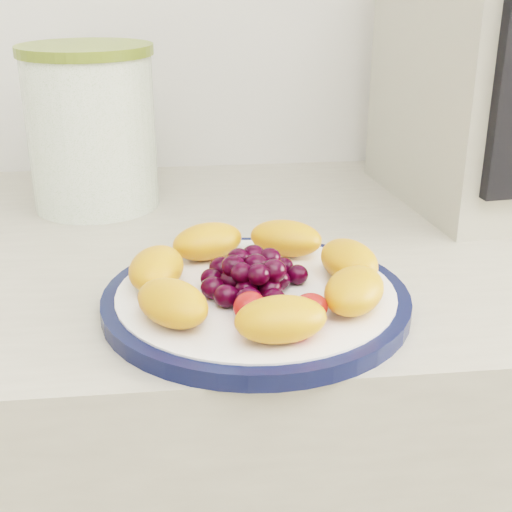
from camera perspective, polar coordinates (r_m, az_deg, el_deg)
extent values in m
cylinder|color=#0C1335|center=(0.63, 0.00, -3.57)|extent=(0.27, 0.27, 0.01)
cylinder|color=white|center=(0.63, 0.00, -3.49)|extent=(0.25, 0.25, 0.02)
cylinder|color=#376A1A|center=(0.90, -12.98, 9.58)|extent=(0.19, 0.19, 0.18)
cylinder|color=olive|center=(0.88, -13.55, 15.75)|extent=(0.20, 0.20, 0.01)
cube|color=#A8A493|center=(0.93, 18.53, 14.87)|extent=(0.23, 0.30, 0.35)
ellipsoid|color=orange|center=(0.65, 7.45, -0.38)|extent=(0.06, 0.08, 0.03)
ellipsoid|color=orange|center=(0.70, 2.41, 1.44)|extent=(0.08, 0.07, 0.03)
ellipsoid|color=orange|center=(0.69, -3.89, 1.18)|extent=(0.08, 0.07, 0.03)
ellipsoid|color=orange|center=(0.63, -7.97, -0.99)|extent=(0.06, 0.08, 0.03)
ellipsoid|color=orange|center=(0.57, -6.70, -3.74)|extent=(0.08, 0.09, 0.03)
ellipsoid|color=orange|center=(0.54, 2.00, -5.08)|extent=(0.08, 0.05, 0.03)
ellipsoid|color=orange|center=(0.59, 7.86, -2.75)|extent=(0.08, 0.09, 0.03)
ellipsoid|color=black|center=(0.62, 0.00, -2.00)|extent=(0.02, 0.02, 0.02)
ellipsoid|color=black|center=(0.62, 1.87, -1.93)|extent=(0.02, 0.02, 0.02)
ellipsoid|color=black|center=(0.64, 0.73, -1.31)|extent=(0.02, 0.02, 0.02)
ellipsoid|color=black|center=(0.64, -1.10, -1.32)|extent=(0.02, 0.02, 0.02)
ellipsoid|color=black|center=(0.62, -1.88, -2.00)|extent=(0.02, 0.02, 0.02)
ellipsoid|color=black|center=(0.60, -0.77, -2.73)|extent=(0.02, 0.02, 0.02)
ellipsoid|color=black|center=(0.61, 1.15, -2.65)|extent=(0.02, 0.02, 0.02)
ellipsoid|color=black|center=(0.64, 3.34, -1.49)|extent=(0.02, 0.02, 0.02)
ellipsoid|color=black|center=(0.65, 2.18, -0.89)|extent=(0.02, 0.02, 0.02)
ellipsoid|color=black|center=(0.66, 0.51, -0.48)|extent=(0.02, 0.02, 0.02)
ellipsoid|color=black|center=(0.66, -1.28, -0.59)|extent=(0.02, 0.02, 0.02)
ellipsoid|color=black|center=(0.64, -2.77, -0.99)|extent=(0.02, 0.02, 0.02)
ellipsoid|color=black|center=(0.63, -3.59, -1.82)|extent=(0.02, 0.02, 0.02)
ellipsoid|color=black|center=(0.61, -3.49, -2.55)|extent=(0.02, 0.02, 0.02)
ellipsoid|color=black|center=(0.59, -2.39, -3.22)|extent=(0.02, 0.02, 0.02)
ellipsoid|color=black|center=(0.59, -0.57, -3.52)|extent=(0.02, 0.02, 0.02)
ellipsoid|color=black|center=(0.59, 1.43, -3.51)|extent=(0.02, 0.02, 0.02)
ellipsoid|color=black|center=(0.62, 0.00, -0.75)|extent=(0.02, 0.02, 0.02)
ellipsoid|color=black|center=(0.63, 1.10, -0.21)|extent=(0.02, 0.02, 0.02)
ellipsoid|color=black|center=(0.63, -0.20, -0.04)|extent=(0.02, 0.02, 0.02)
ellipsoid|color=black|center=(0.63, -1.39, -0.30)|extent=(0.02, 0.02, 0.02)
ellipsoid|color=black|center=(0.61, -1.80, -0.83)|extent=(0.02, 0.02, 0.02)
ellipsoid|color=black|center=(0.60, -1.15, -1.35)|extent=(0.02, 0.02, 0.02)
ellipsoid|color=black|center=(0.60, 0.21, -1.49)|extent=(0.02, 0.02, 0.02)
ellipsoid|color=black|center=(0.60, 1.44, -1.19)|extent=(0.02, 0.02, 0.02)
ellipsoid|color=red|center=(0.56, 1.73, -4.58)|extent=(0.03, 0.03, 0.02)
ellipsoid|color=red|center=(0.57, 4.33, -4.14)|extent=(0.03, 0.03, 0.02)
ellipsoid|color=red|center=(0.54, 3.38, -5.60)|extent=(0.04, 0.04, 0.02)
ellipsoid|color=red|center=(0.57, -0.54, -4.02)|extent=(0.04, 0.04, 0.02)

